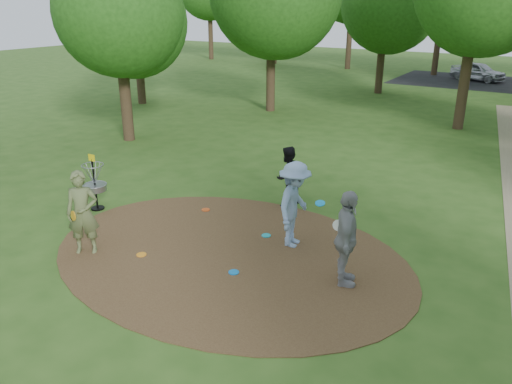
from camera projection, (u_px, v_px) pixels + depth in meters
The scene contains 13 objects.
ground at pixel (228, 254), 11.11m from camera, with size 100.00×100.00×0.00m, color #2D5119.
dirt_clearing at pixel (228, 254), 11.11m from camera, with size 8.40×8.40×0.02m, color #47301C.
parking_lot at pixel (502, 84), 34.00m from camera, with size 14.00×8.00×0.01m, color black.
player_observer_with_disc at pixel (83, 213), 10.89m from camera, with size 0.83×0.78×1.91m.
player_throwing_with_disc at pixel (294, 205), 11.19m from camera, with size 1.20×1.39×2.01m.
player_walking_with_disc at pixel (287, 176), 13.52m from camera, with size 0.75×0.90×1.66m.
player_waiting_with_disc at pixel (346, 239), 9.62m from camera, with size 0.89×1.25×1.97m.
disc_ground_cyan at pixel (266, 235), 11.95m from camera, with size 0.22×0.22×0.02m, color #17ABBF.
disc_ground_blue at pixel (234, 272), 10.33m from camera, with size 0.22×0.22×0.02m, color #0B77C9.
disc_ground_red at pixel (206, 210), 13.42m from camera, with size 0.22×0.22×0.02m, color #DC4C16.
car_left at pixel (478, 71), 35.07m from camera, with size 1.52×3.77×1.29m, color #A9ABB0.
disc_ground_orange at pixel (141, 255), 11.04m from camera, with size 0.22×0.22×0.02m, color orange.
disc_golf_basket at pixel (94, 178), 13.24m from camera, with size 0.63×0.63×1.54m.
Camera 1 is at (5.70, -8.08, 5.29)m, focal length 35.00 mm.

